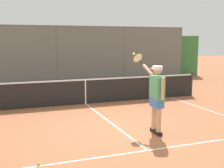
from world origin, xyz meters
TOP-DOWN VIEW (x-y plane):
  - ground_plane at (0.00, 0.00)m, footprint 60.00×60.00m
  - court_line_markings at (0.00, 1.79)m, footprint 7.55×9.46m
  - fence_backdrop at (0.00, -10.28)m, footprint 19.37×1.37m
  - tennis_net at (0.00, -3.65)m, footprint 9.70×0.09m
  - tennis_player at (-0.77, 0.50)m, footprint 0.43×1.47m
  - tennis_ball_near_net at (2.37, 1.50)m, footprint 0.07×0.07m

SIDE VIEW (x-z plane):
  - ground_plane at x=0.00m, z-range 0.00..0.00m
  - court_line_markings at x=0.00m, z-range 0.00..0.01m
  - tennis_ball_near_net at x=2.37m, z-range 0.00..0.07m
  - tennis_net at x=0.00m, z-range -0.04..1.03m
  - tennis_player at x=-0.77m, z-range 0.03..2.11m
  - fence_backdrop at x=0.00m, z-range -0.28..2.95m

